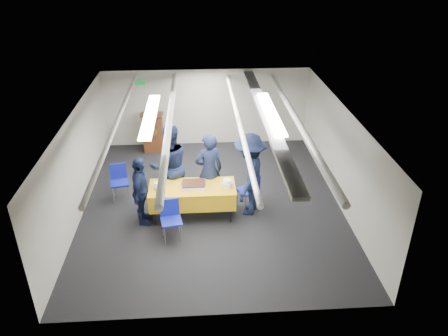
{
  "coord_description": "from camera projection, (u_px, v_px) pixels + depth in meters",
  "views": [
    {
      "loc": [
        -0.3,
        -8.84,
        5.63
      ],
      "look_at": [
        0.27,
        -0.2,
        1.05
      ],
      "focal_mm": 35.0,
      "sensor_mm": 36.0,
      "label": 1
    }
  ],
  "objects": [
    {
      "name": "room_shell",
      "position": [
        215.0,
        126.0,
        9.97
      ],
      "size": [
        6.0,
        7.0,
        2.3
      ],
      "color": "beige",
      "rests_on": "ground"
    },
    {
      "name": "serving_table",
      "position": [
        192.0,
        195.0,
        9.71
      ],
      "size": [
        1.91,
        0.84,
        0.77
      ],
      "color": "black",
      "rests_on": "ground"
    },
    {
      "name": "sailor_a",
      "position": [
        209.0,
        171.0,
        9.98
      ],
      "size": [
        0.75,
        0.59,
        1.82
      ],
      "primitive_type": "imported",
      "rotation": [
        0.0,
        0.0,
        3.4
      ],
      "color": "black",
      "rests_on": "ground"
    },
    {
      "name": "chair_right",
      "position": [
        251.0,
        186.0,
        10.11
      ],
      "size": [
        0.57,
        0.57,
        0.87
      ],
      "color": "gray",
      "rests_on": "ground"
    },
    {
      "name": "chair_left",
      "position": [
        119.0,
        178.0,
        10.45
      ],
      "size": [
        0.49,
        0.49,
        0.87
      ],
      "color": "gray",
      "rests_on": "ground"
    },
    {
      "name": "sailor_c",
      "position": [
        141.0,
        191.0,
        9.39
      ],
      "size": [
        0.46,
        0.96,
        1.59
      ],
      "primitive_type": "imported",
      "rotation": [
        0.0,
        0.0,
        1.49
      ],
      "color": "black",
      "rests_on": "ground"
    },
    {
      "name": "sheet_cake",
      "position": [
        194.0,
        184.0,
        9.62
      ],
      "size": [
        0.53,
        0.41,
        0.09
      ],
      "color": "white",
      "rests_on": "serving_table"
    },
    {
      "name": "plate_stack_right",
      "position": [
        227.0,
        184.0,
        9.58
      ],
      "size": [
        0.24,
        0.24,
        0.17
      ],
      "color": "white",
      "rests_on": "serving_table"
    },
    {
      "name": "sailor_d",
      "position": [
        249.0,
        175.0,
        9.7
      ],
      "size": [
        1.08,
        1.41,
        1.93
      ],
      "primitive_type": "imported",
      "rotation": [
        0.0,
        0.0,
        -1.89
      ],
      "color": "black",
      "rests_on": "ground"
    },
    {
      "name": "ground",
      "position": [
        212.0,
        203.0,
        10.45
      ],
      "size": [
        7.0,
        7.0,
        0.0
      ],
      "primitive_type": "plane",
      "color": "black",
      "rests_on": "ground"
    },
    {
      "name": "sailor_b",
      "position": [
        170.0,
        166.0,
        10.05
      ],
      "size": [
        1.17,
        1.05,
        1.97
      ],
      "primitive_type": "imported",
      "rotation": [
        0.0,
        0.0,
        3.53
      ],
      "color": "black",
      "rests_on": "ground"
    },
    {
      "name": "podium",
      "position": [
        153.0,
        131.0,
        12.76
      ],
      "size": [
        0.62,
        0.53,
        1.25
      ],
      "color": "#5E3017",
      "rests_on": "ground"
    },
    {
      "name": "plate_stack_left",
      "position": [
        158.0,
        186.0,
        9.49
      ],
      "size": [
        0.2,
        0.2,
        0.16
      ],
      "color": "white",
      "rests_on": "serving_table"
    },
    {
      "name": "chair_near",
      "position": [
        171.0,
        215.0,
        9.04
      ],
      "size": [
        0.49,
        0.49,
        0.87
      ],
      "color": "gray",
      "rests_on": "ground"
    }
  ]
}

